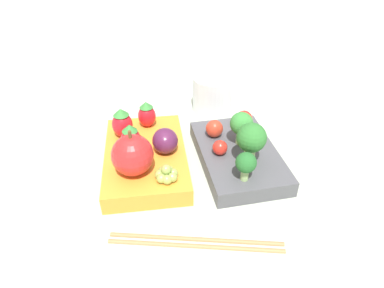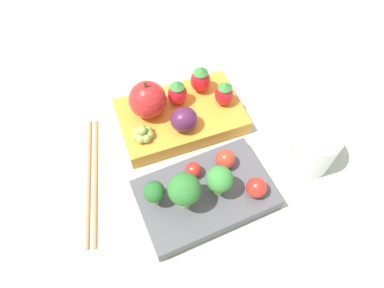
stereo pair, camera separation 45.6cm
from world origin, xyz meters
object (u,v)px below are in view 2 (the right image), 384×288
Objects in this scene: grape_cluster at (143,134)px; chopsticks_pair at (92,178)px; cherry_tomato_1 at (256,187)px; broccoli_floret_1 at (219,180)px; broccoli_floret_0 at (154,192)px; strawberry_2 at (224,93)px; plum at (182,120)px; bento_box_savoury at (205,195)px; bento_box_fruit at (181,116)px; cherry_tomato_0 at (225,159)px; strawberry_1 at (177,93)px; strawberry_0 at (200,79)px; apple at (148,100)px; cherry_tomato_2 at (193,170)px; broccoli_floret_2 at (184,190)px; drinking_cup at (311,146)px.

grape_cluster reaches higher than chopsticks_pair.
cherry_tomato_1 is 0.87× the size of grape_cluster.
broccoli_floret_0 is at bearing -10.84° from broccoli_floret_1.
strawberry_2 is 0.08m from plum.
bento_box_savoury is 0.08m from broccoli_floret_0.
grape_cluster is at bearing 21.48° from bento_box_fruit.
bento_box_fruit is at bearing -76.27° from cherry_tomato_0.
chopsticks_pair is at bearing 24.12° from strawberry_1.
plum is 1.29× the size of grape_cluster.
grape_cluster is (0.14, 0.02, -0.01)m from strawberry_2.
grape_cluster is at bearing -41.67° from cherry_tomato_0.
broccoli_floret_1 is 0.18m from strawberry_0.
cherry_tomato_0 reaches higher than bento_box_fruit.
broccoli_floret_0 is 0.15m from apple.
cherry_tomato_0 is (-0.03, 0.11, 0.02)m from bento_box_fruit.
strawberry_1 is at bearing -97.07° from bento_box_fruit.
cherry_tomato_0 is 0.05m from cherry_tomato_2.
bento_box_savoury is 0.16m from strawberry_2.
plum is at bearing -66.82° from cherry_tomato_0.
plum reaches higher than bento_box_fruit.
broccoli_floret_0 is 0.19m from strawberry_2.
cherry_tomato_0 is at bearing 178.53° from cherry_tomato_2.
cherry_tomato_1 is at bearing 158.21° from bento_box_savoury.
cherry_tomato_1 is at bearing 90.70° from strawberry_0.
chopsticks_pair is (0.16, 0.07, -0.05)m from strawberry_1.
strawberry_0 is at bearing -89.30° from cherry_tomato_1.
plum is (0.01, -0.12, -0.01)m from broccoli_floret_1.
chopsticks_pair is (0.08, -0.08, -0.05)m from broccoli_floret_0.
broccoli_floret_2 is at bearing 0.64° from broccoli_floret_1.
cherry_tomato_2 is at bearing 119.60° from grape_cluster.
cherry_tomato_0 is at bearing -169.77° from broccoli_floret_0.
broccoli_floret_1 is 0.05m from cherry_tomato_0.
broccoli_floret_0 is 1.56× the size of cherry_tomato_0.
broccoli_floret_0 reaches higher than chopsticks_pair.
apple is (0.03, -0.16, 0.04)m from bento_box_savoury.
cherry_tomato_1 is at bearing 117.30° from apple.
broccoli_floret_2 reaches higher than bento_box_fruit.
drinking_cup is 0.35× the size of chopsticks_pair.
chopsticks_pair is at bearing 16.17° from grape_cluster.
apple is 0.09m from strawberry_0.
cherry_tomato_1 is 0.24m from chopsticks_pair.
broccoli_floret_0 is 0.67× the size of broccoli_floret_2.
strawberry_0 reaches higher than grape_cluster.
cherry_tomato_1 is (-0.13, 0.03, -0.01)m from broccoli_floret_0.
chopsticks_pair is (0.18, -0.06, -0.04)m from cherry_tomato_0.
apple is at bearing -148.32° from chopsticks_pair.
bento_box_fruit is at bearing -5.90° from strawberry_2.
broccoli_floret_2 reaches higher than cherry_tomato_2.
broccoli_floret_1 reaches higher than strawberry_0.
broccoli_floret_2 is 1.31× the size of strawberry_0.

